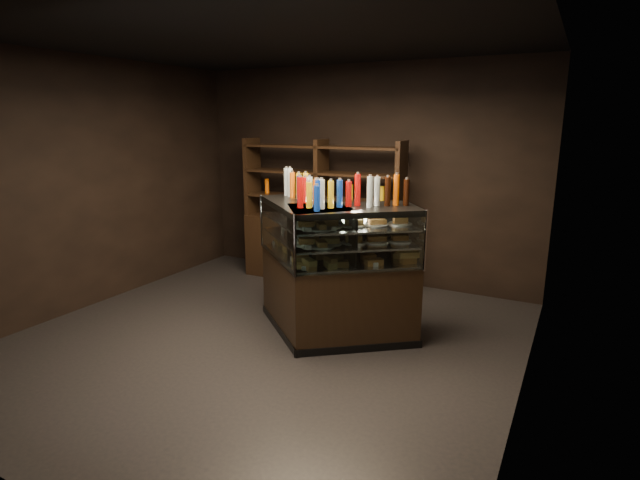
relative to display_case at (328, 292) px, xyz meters
The scene contains 7 objects.
ground 0.85m from the display_case, 136.85° to the right, with size 5.00×5.00×0.00m, color black.
room_shell 1.63m from the display_case, 136.85° to the right, with size 5.02×5.02×3.01m.
display_case is the anchor object (origin of this frame).
food_display 0.63m from the display_case, 92.13° to the right, with size 1.63×0.91×0.44m.
bottles_top 1.08m from the display_case, 87.87° to the left, with size 1.45×0.77×0.30m.
potted_conifer 0.93m from the display_case, 77.28° to the left, with size 0.31×0.31×0.66m.
back_shelving 1.81m from the display_case, 120.13° to the left, with size 2.32×0.50×2.00m.
Camera 1 is at (2.78, -3.99, 2.26)m, focal length 28.00 mm.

